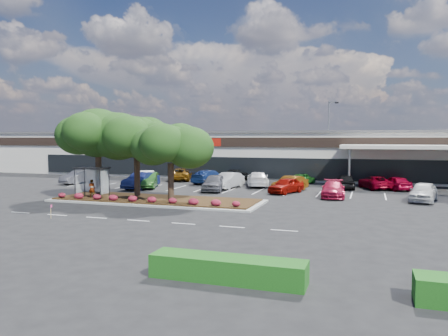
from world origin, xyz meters
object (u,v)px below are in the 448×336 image
(car_1, at_px, (141,181))
(light_pole, at_px, (329,145))
(car_0, at_px, (79,177))
(survey_stake, at_px, (51,210))

(car_1, bearing_deg, light_pole, 43.73)
(light_pole, xyz_separation_m, car_0, (-27.39, -13.95, -3.64))
(light_pole, height_order, car_0, light_pole)
(car_0, xyz_separation_m, car_1, (9.38, -2.20, 0.07))
(light_pole, relative_size, survey_stake, 10.79)
(survey_stake, relative_size, car_1, 0.18)
(light_pole, distance_m, car_0, 30.95)
(light_pole, bearing_deg, car_1, -138.12)
(survey_stake, xyz_separation_m, car_0, (-12.16, 19.29, 0.19))
(light_pole, height_order, survey_stake, light_pole)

